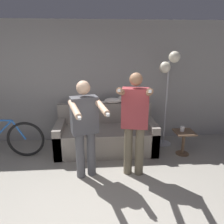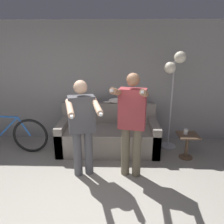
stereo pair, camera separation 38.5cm
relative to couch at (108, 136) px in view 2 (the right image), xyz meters
The scene contains 9 objects.
wall_back 1.24m from the couch, 123.15° to the left, with size 10.00×0.05×2.60m.
couch is the anchor object (origin of this frame).
person_left 1.20m from the couch, 110.99° to the right, with size 0.60×0.76×1.59m.
person_right 1.25m from the couch, 66.90° to the right, with size 0.58×0.73×1.70m.
cat 0.78m from the couch, 61.73° to the left, with size 0.51×0.12×0.15m.
floor_lamp 1.82m from the couch, ahead, with size 0.41×0.33×1.98m.
side_table 1.55m from the couch, 12.22° to the right, with size 0.37×0.37×0.48m.
cup 1.53m from the couch, 11.86° to the right, with size 0.08×0.08×0.10m.
bicycle 2.08m from the couch, behind, with size 1.74×0.07×0.80m.
Camera 2 is at (0.59, -1.98, 2.08)m, focal length 35.00 mm.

